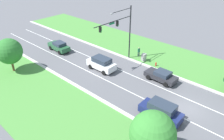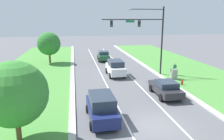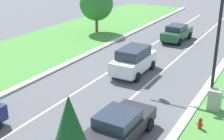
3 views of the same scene
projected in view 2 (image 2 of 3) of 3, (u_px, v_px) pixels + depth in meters
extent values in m
plane|color=#5B5B60|center=(153.00, 126.00, 15.52)|extent=(160.00, 160.00, 0.00)
cube|color=beige|center=(224.00, 118.00, 16.45)|extent=(0.50, 90.00, 0.15)
cube|color=beige|center=(72.00, 132.00, 14.55)|extent=(0.50, 90.00, 0.15)
cube|color=white|center=(128.00, 128.00, 15.21)|extent=(0.14, 81.00, 0.01)
cube|color=white|center=(176.00, 123.00, 15.82)|extent=(0.14, 81.00, 0.01)
cylinder|color=black|center=(162.00, 42.00, 28.44)|extent=(0.20, 0.20, 8.87)
cylinder|color=black|center=(133.00, 19.00, 27.12)|extent=(7.87, 0.12, 0.12)
cube|color=#147042|center=(130.00, 21.00, 27.10)|extent=(1.10, 0.04, 0.28)
cylinder|color=black|center=(147.00, 9.00, 27.13)|extent=(4.33, 0.09, 0.09)
ellipsoid|color=gray|center=(130.00, 10.00, 26.77)|extent=(0.56, 0.28, 0.20)
cube|color=black|center=(139.00, 24.00, 27.36)|extent=(0.28, 0.32, 0.80)
sphere|color=#2D2D2D|center=(140.00, 22.00, 27.15)|extent=(0.16, 0.16, 0.16)
sphere|color=#2D2D2D|center=(140.00, 24.00, 27.20)|extent=(0.16, 0.16, 0.16)
sphere|color=#23D647|center=(140.00, 25.00, 27.26)|extent=(0.16, 0.16, 0.16)
cube|color=black|center=(111.00, 24.00, 26.77)|extent=(0.28, 0.32, 0.80)
sphere|color=#2D2D2D|center=(112.00, 22.00, 26.55)|extent=(0.16, 0.16, 0.16)
sphere|color=#2D2D2D|center=(112.00, 24.00, 26.61)|extent=(0.16, 0.16, 0.16)
sphere|color=#23D647|center=(112.00, 26.00, 26.66)|extent=(0.16, 0.16, 0.16)
cube|color=white|center=(115.00, 69.00, 28.88)|extent=(1.98, 4.68, 0.98)
cube|color=#283342|center=(116.00, 63.00, 28.57)|extent=(1.77, 2.81, 0.71)
cylinder|color=black|center=(120.00, 70.00, 30.55)|extent=(0.25, 0.72, 0.72)
cylinder|color=black|center=(107.00, 71.00, 30.21)|extent=(0.25, 0.72, 0.72)
cylinder|color=black|center=(125.00, 75.00, 27.79)|extent=(0.25, 0.72, 0.72)
cylinder|color=black|center=(110.00, 76.00, 27.45)|extent=(0.25, 0.72, 0.72)
cube|color=#28282D|center=(165.00, 89.00, 21.37)|extent=(2.01, 4.57, 0.66)
cube|color=#283342|center=(167.00, 84.00, 20.96)|extent=(1.78, 2.07, 0.54)
cylinder|color=black|center=(168.00, 87.00, 22.94)|extent=(0.25, 0.70, 0.70)
cylinder|color=black|center=(151.00, 88.00, 22.65)|extent=(0.25, 0.70, 0.70)
cylinder|color=black|center=(181.00, 97.00, 20.24)|extent=(0.25, 0.70, 0.70)
cylinder|color=black|center=(161.00, 98.00, 19.95)|extent=(0.25, 0.70, 0.70)
cube|color=navy|center=(102.00, 110.00, 16.30)|extent=(2.03, 4.78, 0.86)
cube|color=#283342|center=(102.00, 100.00, 15.99)|extent=(1.79, 2.88, 0.83)
cylinder|color=black|center=(110.00, 107.00, 17.98)|extent=(0.26, 0.62, 0.61)
cylinder|color=black|center=(87.00, 109.00, 17.62)|extent=(0.26, 0.62, 0.61)
cylinder|color=black|center=(118.00, 123.00, 15.19)|extent=(0.26, 0.62, 0.61)
cylinder|color=black|center=(91.00, 126.00, 14.82)|extent=(0.26, 0.62, 0.61)
cube|color=#235633|center=(103.00, 56.00, 39.11)|extent=(2.03, 4.78, 0.80)
cube|color=#283342|center=(104.00, 53.00, 38.69)|extent=(1.73, 2.19, 0.54)
cylinder|color=black|center=(108.00, 57.00, 40.72)|extent=(0.28, 0.76, 0.74)
cylinder|color=black|center=(98.00, 57.00, 40.50)|extent=(0.28, 0.76, 0.74)
cylinder|color=black|center=(109.00, 60.00, 37.91)|extent=(0.28, 0.76, 0.74)
cylinder|color=black|center=(99.00, 60.00, 37.69)|extent=(0.28, 0.76, 0.74)
cube|color=#9E9E99|center=(174.00, 74.00, 26.98)|extent=(0.70, 0.60, 1.33)
cylinder|color=#232842|center=(173.00, 73.00, 28.83)|extent=(0.14, 0.14, 0.84)
cylinder|color=#232842|center=(175.00, 73.00, 28.84)|extent=(0.14, 0.14, 0.84)
cube|color=#287556|center=(175.00, 67.00, 28.67)|extent=(0.41, 0.28, 0.60)
sphere|color=tan|center=(175.00, 64.00, 28.57)|extent=(0.22, 0.22, 0.22)
cylinder|color=red|center=(182.00, 83.00, 24.68)|extent=(0.20, 0.20, 0.55)
sphere|color=red|center=(182.00, 80.00, 24.60)|extent=(0.18, 0.18, 0.18)
cylinder|color=red|center=(181.00, 83.00, 24.65)|extent=(0.10, 0.09, 0.09)
cylinder|color=red|center=(183.00, 83.00, 24.69)|extent=(0.10, 0.09, 0.09)
cylinder|color=brown|center=(18.00, 130.00, 13.27)|extent=(0.32, 0.32, 1.67)
sphere|color=#388433|center=(15.00, 94.00, 12.73)|extent=(3.92, 3.92, 3.92)
cylinder|color=brown|center=(50.00, 58.00, 36.44)|extent=(0.32, 0.32, 1.91)
sphere|color=#2D752D|center=(49.00, 44.00, 35.89)|extent=(3.79, 3.79, 3.79)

